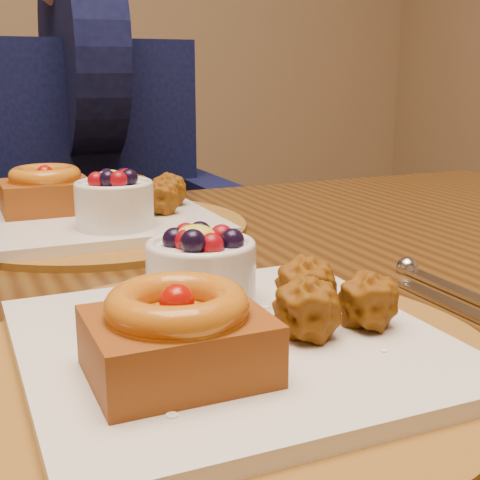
{
  "coord_description": "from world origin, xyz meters",
  "views": [
    {
      "loc": [
        -0.1,
        -0.6,
        0.95
      ],
      "look_at": [
        0.09,
        -0.15,
        0.83
      ],
      "focal_mm": 50.0,
      "sensor_mm": 36.0,
      "label": 1
    }
  ],
  "objects_px": {
    "place_setting_near": "(225,330)",
    "place_setting_far": "(96,211)",
    "diner": "(85,136)",
    "dining_table": "(148,349)"
  },
  "relations": [
    {
      "from": "place_setting_near",
      "to": "place_setting_far",
      "type": "xyz_separation_m",
      "value": [
        -0.0,
        0.43,
        0.0
      ]
    },
    {
      "from": "place_setting_near",
      "to": "diner",
      "type": "distance_m",
      "value": 0.91
    },
    {
      "from": "place_setting_near",
      "to": "diner",
      "type": "bearing_deg",
      "value": 85.0
    },
    {
      "from": "place_setting_far",
      "to": "diner",
      "type": "bearing_deg",
      "value": 80.44
    },
    {
      "from": "dining_table",
      "to": "diner",
      "type": "bearing_deg",
      "value": 83.64
    },
    {
      "from": "dining_table",
      "to": "place_setting_near",
      "type": "relative_size",
      "value": 4.21
    },
    {
      "from": "place_setting_near",
      "to": "dining_table",
      "type": "bearing_deg",
      "value": 89.35
    },
    {
      "from": "place_setting_far",
      "to": "dining_table",
      "type": "bearing_deg",
      "value": -89.21
    },
    {
      "from": "dining_table",
      "to": "place_setting_far",
      "type": "relative_size",
      "value": 4.21
    },
    {
      "from": "place_setting_near",
      "to": "diner",
      "type": "xyz_separation_m",
      "value": [
        0.08,
        0.9,
        0.05
      ]
    }
  ]
}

